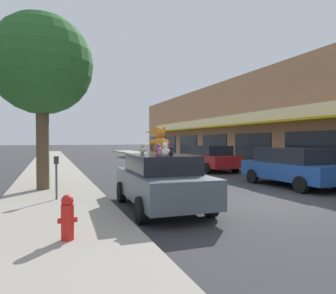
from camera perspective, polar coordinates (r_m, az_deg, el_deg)
name	(u,v)px	position (r m, az deg, el deg)	size (l,w,h in m)	color
ground_plane	(260,202)	(9.73, 17.10, -9.96)	(260.00, 260.00, 0.00)	#333335
sidewalk_near	(56,218)	(7.66, -20.58, -12.49)	(3.02, 90.00, 0.15)	gray
storefront_row	(306,124)	(29.23, 24.81, 4.08)	(17.12, 41.95, 6.79)	tan
plush_art_car	(161,180)	(8.29, -1.35, -6.36)	(2.07, 4.15, 1.49)	#4C5660
teddy_bear_giant	(160,141)	(8.53, -1.60, 1.21)	(0.59, 0.38, 0.80)	orange
teddy_bear_pink	(160,152)	(7.33, -1.60, -0.94)	(0.17, 0.14, 0.23)	pink
teddy_bear_purple	(158,150)	(7.92, -1.83, -0.52)	(0.20, 0.21, 0.30)	purple
teddy_bear_white	(166,150)	(7.25, -0.48, -0.50)	(0.20, 0.26, 0.35)	white
teddy_bear_cream	(142,149)	(8.59, -4.92, -0.37)	(0.23, 0.16, 0.31)	beige
teddy_bear_red	(167,148)	(8.91, -0.19, -0.11)	(0.28, 0.19, 0.37)	red
teddy_bear_black	(171,151)	(7.41, 0.60, -0.78)	(0.20, 0.15, 0.27)	black
parked_car_far_center	(292,166)	(13.29, 22.57, -3.36)	(2.04, 4.39, 1.58)	#1E4793
parked_car_far_right	(210,158)	(18.74, 7.97, -2.00)	(2.02, 4.40, 1.57)	maroon
street_tree	(42,65)	(11.85, -22.88, 14.17)	(3.55, 3.55, 6.21)	brown
fire_hydrant	(67,217)	(5.63, -18.61, -12.56)	(0.33, 0.22, 0.79)	red
parking_meter	(56,172)	(9.42, -20.50, -4.47)	(0.14, 0.10, 1.27)	#4C4C51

